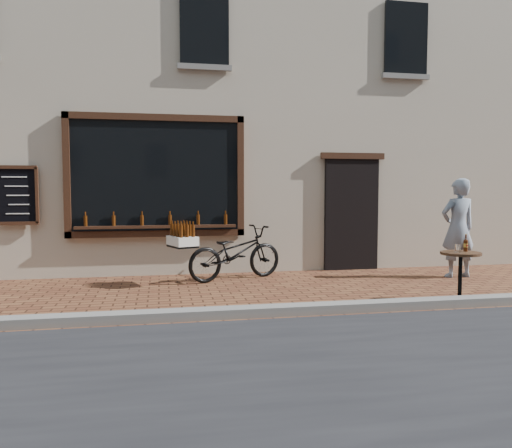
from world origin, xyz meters
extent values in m
plane|color=#562D1C|center=(0.00, 0.00, 0.00)|extent=(90.00, 90.00, 0.00)
cube|color=slate|center=(0.00, 0.20, 0.06)|extent=(90.00, 0.25, 0.12)
cube|color=#C2B299|center=(0.00, 6.50, 5.00)|extent=(28.00, 6.00, 10.00)
cube|color=black|center=(-1.90, 3.45, 1.85)|extent=(3.00, 0.06, 2.00)
cube|color=black|center=(-1.90, 3.43, 2.91)|extent=(3.24, 0.10, 0.12)
cube|color=black|center=(-1.90, 3.43, 0.79)|extent=(3.24, 0.10, 0.12)
cube|color=black|center=(-3.46, 3.43, 1.85)|extent=(0.12, 0.10, 2.24)
cube|color=black|center=(-0.34, 3.43, 1.85)|extent=(0.12, 0.10, 2.24)
cube|color=black|center=(-1.90, 3.38, 0.92)|extent=(2.90, 0.16, 0.05)
cube|color=black|center=(1.90, 3.46, 1.10)|extent=(1.10, 0.10, 2.20)
cube|color=black|center=(1.90, 3.43, 2.26)|extent=(1.30, 0.10, 0.12)
cube|color=black|center=(-4.30, 3.44, 1.50)|extent=(0.62, 0.04, 0.92)
cylinder|color=#3D1C07|center=(-3.15, 3.38, 1.04)|extent=(0.06, 0.06, 0.19)
cylinder|color=#3D1C07|center=(-2.65, 3.38, 1.04)|extent=(0.06, 0.06, 0.19)
cylinder|color=#3D1C07|center=(-2.15, 3.38, 1.04)|extent=(0.06, 0.06, 0.19)
cylinder|color=#3D1C07|center=(-1.65, 3.38, 1.04)|extent=(0.06, 0.06, 0.19)
cylinder|color=#3D1C07|center=(-1.15, 3.38, 1.04)|extent=(0.06, 0.06, 0.19)
cylinder|color=#3D1C07|center=(-0.65, 3.38, 1.04)|extent=(0.06, 0.06, 0.19)
cube|color=black|center=(-1.00, 3.46, 4.60)|extent=(0.90, 0.06, 1.40)
cube|color=black|center=(3.00, 3.46, 4.60)|extent=(0.90, 0.06, 1.40)
imported|color=black|center=(-0.54, 2.78, 0.48)|extent=(1.93, 1.25, 0.96)
cube|color=black|center=(-1.48, 2.41, 0.66)|extent=(0.52, 0.61, 0.03)
cube|color=silver|center=(-1.48, 2.41, 0.75)|extent=(0.53, 0.63, 0.15)
cylinder|color=#3D1C07|center=(-1.31, 2.27, 0.93)|extent=(0.06, 0.06, 0.20)
cylinder|color=#3D1C07|center=(-1.41, 2.23, 0.93)|extent=(0.06, 0.06, 0.20)
cylinder|color=#3D1C07|center=(-1.51, 2.20, 0.93)|extent=(0.06, 0.06, 0.20)
cylinder|color=#3D1C07|center=(-1.36, 2.39, 0.93)|extent=(0.06, 0.06, 0.20)
cylinder|color=#3D1C07|center=(-1.46, 2.35, 0.93)|extent=(0.06, 0.06, 0.20)
cylinder|color=#3D1C07|center=(-1.56, 2.32, 0.93)|extent=(0.06, 0.06, 0.20)
cylinder|color=#3D1C07|center=(-1.41, 2.51, 0.93)|extent=(0.06, 0.06, 0.20)
cylinder|color=#3D1C07|center=(-1.51, 2.47, 0.93)|extent=(0.06, 0.06, 0.20)
cylinder|color=#3D1C07|center=(-1.60, 2.43, 0.93)|extent=(0.06, 0.06, 0.20)
cylinder|color=#3D1C07|center=(-1.45, 2.63, 0.93)|extent=(0.06, 0.06, 0.20)
cylinder|color=#3D1C07|center=(-1.55, 2.59, 0.93)|extent=(0.06, 0.06, 0.20)
cylinder|color=#3D1C07|center=(-1.65, 2.55, 0.93)|extent=(0.06, 0.06, 0.20)
cylinder|color=black|center=(2.35, 0.43, 0.01)|extent=(0.41, 0.41, 0.03)
cylinder|color=black|center=(2.35, 0.43, 0.35)|extent=(0.06, 0.06, 0.65)
cylinder|color=black|center=(2.35, 0.43, 0.70)|extent=(0.56, 0.56, 0.04)
cylinder|color=gold|center=(2.46, 0.49, 0.80)|extent=(0.06, 0.06, 0.06)
cylinder|color=white|center=(2.26, 0.37, 0.78)|extent=(0.07, 0.07, 0.12)
imported|color=gray|center=(3.49, 2.28, 0.90)|extent=(0.67, 0.46, 1.80)
camera|label=1|loc=(-1.83, -5.92, 1.61)|focal=35.00mm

